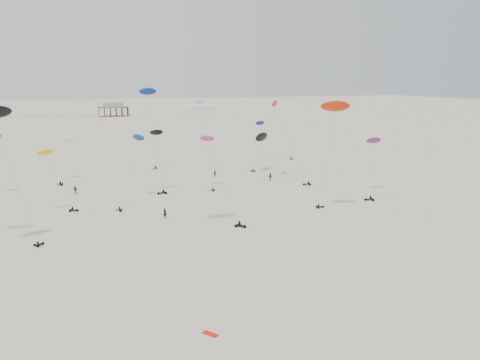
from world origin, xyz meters
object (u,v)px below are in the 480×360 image
object	(u,v)px
pavilion_main	(113,110)
spectator_0	(165,218)
pavilion_small	(200,107)
rig_4	(66,151)
rig_0	(208,150)

from	to	relation	value
pavilion_main	spectator_0	distance (m)	259.72
pavilion_small	spectator_0	world-z (taller)	pavilion_small
rig_4	pavilion_small	bearing A→B (deg)	-128.48
rig_4	spectator_0	world-z (taller)	rig_4
rig_0	rig_4	xyz separation A→B (m)	(-33.63, 19.44, -1.48)
pavilion_small	rig_0	bearing A→B (deg)	-102.65
pavilion_main	rig_4	xyz separation A→B (m)	(-23.40, -216.77, 3.43)
rig_0	pavilion_small	bearing A→B (deg)	-95.17
rig_4	spectator_0	bearing A→B (deg)	96.16
spectator_0	pavilion_small	bearing A→B (deg)	-66.58
rig_4	spectator_0	distance (m)	47.52
pavilion_main	pavilion_small	bearing A→B (deg)	23.20
pavilion_main	rig_0	size ratio (longest dim) A/B	1.61
rig_4	rig_0	bearing A→B (deg)	132.22
pavilion_main	pavilion_small	size ratio (longest dim) A/B	2.33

